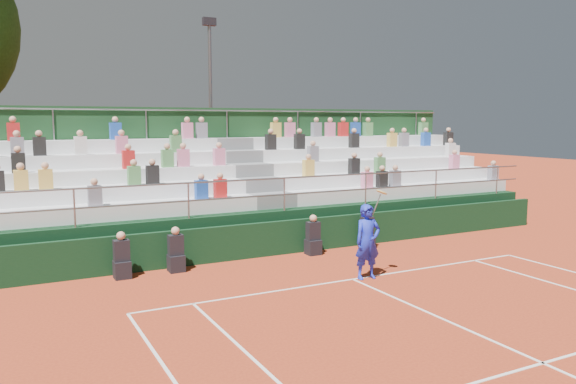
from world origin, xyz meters
TOP-DOWN VIEW (x-y plane):
  - ground at (0.00, 0.00)m, footprint 90.00×90.00m
  - courtside_wall at (0.00, 3.20)m, footprint 20.00×0.15m
  - line_officials at (-1.48, 2.75)m, footprint 7.83×0.40m
  - grandstand at (-0.00, 6.44)m, footprint 20.00×5.20m
  - tennis_player at (0.37, -0.09)m, footprint 0.89×0.50m
  - floodlight_mast at (1.11, 13.32)m, footprint 0.60×0.25m

SIDE VIEW (x-z plane):
  - ground at x=0.00m, z-range 0.00..0.00m
  - line_officials at x=-1.48m, z-range -0.12..1.07m
  - courtside_wall at x=0.00m, z-range 0.00..1.00m
  - tennis_player at x=0.37m, z-range -0.17..2.05m
  - grandstand at x=0.00m, z-range -1.13..3.27m
  - floodlight_mast at x=1.11m, z-range 0.68..9.20m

